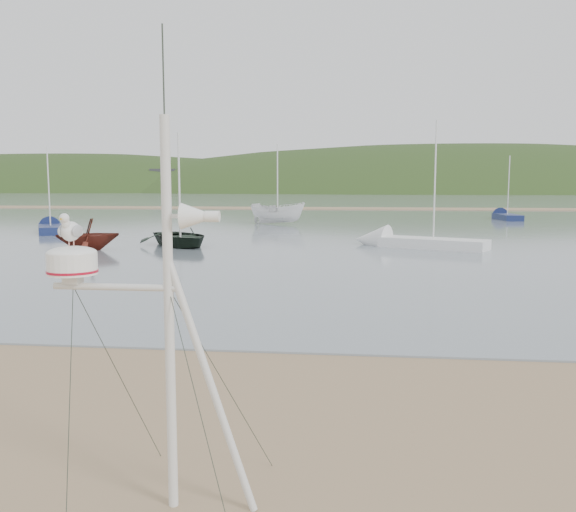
# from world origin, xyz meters

# --- Properties ---
(ground) EXTENTS (560.00, 560.00, 0.00)m
(ground) POSITION_xyz_m (0.00, 0.00, 0.00)
(ground) COLOR #8D7151
(ground) RESTS_ON ground
(water) EXTENTS (560.00, 256.00, 0.04)m
(water) POSITION_xyz_m (0.00, 132.00, 0.02)
(water) COLOR slate
(water) RESTS_ON ground
(sandbar) EXTENTS (560.00, 7.00, 0.07)m
(sandbar) POSITION_xyz_m (0.00, 70.00, 0.07)
(sandbar) COLOR #8D7151
(sandbar) RESTS_ON water
(hill_ridge) EXTENTS (620.00, 180.00, 80.00)m
(hill_ridge) POSITION_xyz_m (18.52, 235.00, -19.70)
(hill_ridge) COLOR #223716
(hill_ridge) RESTS_ON ground
(far_cottages) EXTENTS (294.40, 6.30, 8.00)m
(far_cottages) POSITION_xyz_m (3.00, 196.00, 4.00)
(far_cottages) COLOR silver
(far_cottages) RESTS_ON ground
(mast_rig) EXTENTS (2.13, 2.27, 4.80)m
(mast_rig) POSITION_xyz_m (1.77, -1.73, 1.16)
(mast_rig) COLOR silver
(mast_rig) RESTS_ON ground
(boat_dark) EXTENTS (3.15, 2.83, 4.61)m
(boat_dark) POSITION_xyz_m (-5.40, 23.07, 2.35)
(boat_dark) COLOR black
(boat_dark) RESTS_ON water
(boat_red) EXTENTS (2.56, 2.96, 2.94)m
(boat_red) POSITION_xyz_m (-9.34, 20.76, 1.51)
(boat_red) COLOR #5A1E14
(boat_red) RESTS_ON water
(boat_white) EXTENTS (2.13, 2.09, 4.58)m
(boat_white) POSITION_xyz_m (-2.61, 40.44, 2.33)
(boat_white) COLOR white
(boat_white) RESTS_ON water
(sailboat_blue_far) EXTENTS (1.83, 6.20, 6.13)m
(sailboat_blue_far) POSITION_xyz_m (16.82, 49.96, 0.30)
(sailboat_blue_far) COLOR #16214D
(sailboat_blue_far) RESTS_ON ground
(sailboat_white_near) EXTENTS (7.01, 4.49, 6.91)m
(sailboat_white_near) POSITION_xyz_m (5.81, 24.29, 0.30)
(sailboat_white_near) COLOR white
(sailboat_white_near) RESTS_ON ground
(sailboat_blue_near) EXTENTS (4.22, 5.99, 6.04)m
(sailboat_blue_near) POSITION_xyz_m (-16.98, 31.57, 0.30)
(sailboat_blue_near) COLOR #16214D
(sailboat_blue_near) RESTS_ON ground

